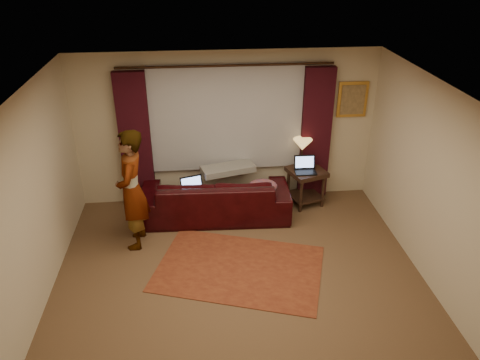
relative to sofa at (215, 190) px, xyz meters
name	(u,v)px	position (x,y,z in m)	size (l,w,h in m)	color
floor	(241,289)	(0.24, -1.87, -0.49)	(5.00, 5.00, 0.01)	brown
ceiling	(242,99)	(0.24, -1.87, 2.11)	(5.00, 5.00, 0.02)	silver
wall_back	(226,129)	(0.24, 0.63, 0.81)	(5.00, 0.02, 2.60)	beige
wall_left	(26,215)	(-2.26, -1.87, 0.81)	(0.02, 5.00, 2.60)	beige
wall_right	(441,194)	(2.74, -1.87, 0.81)	(0.02, 5.00, 2.60)	beige
sheer_curtain	(227,118)	(0.24, 0.57, 1.01)	(2.50, 0.05, 1.80)	#A3A3AB
drape_left	(136,141)	(-1.26, 0.52, 0.69)	(0.50, 0.14, 2.30)	black
drape_right	(316,134)	(1.74, 0.52, 0.69)	(0.50, 0.14, 2.30)	black
curtain_rod	(226,66)	(0.24, 0.52, 1.89)	(0.04, 0.04, 3.40)	black
picture_frame	(352,99)	(2.34, 0.60, 1.26)	(0.50, 0.04, 0.60)	#BF8631
sofa	(215,190)	(0.00, 0.00, 0.00)	(2.41, 1.04, 0.97)	black
throw_blanket	(228,155)	(0.23, 0.28, 0.49)	(0.88, 0.35, 0.10)	gray
clothing_pile	(262,187)	(0.75, -0.16, 0.10)	(0.48, 0.37, 0.20)	#7B4354
laptop_sofa	(194,188)	(-0.34, -0.13, 0.13)	(0.36, 0.39, 0.26)	black
area_rug	(239,268)	(0.25, -1.45, -0.48)	(2.27, 1.51, 0.01)	brown
end_table	(305,187)	(1.56, 0.26, -0.16)	(0.56, 0.56, 0.65)	black
tiffany_lamp	(302,153)	(1.49, 0.37, 0.42)	(0.32, 0.32, 0.51)	olive
laptop_table	(306,166)	(1.52, 0.16, 0.29)	(0.35, 0.38, 0.25)	black
person	(132,190)	(-1.22, -0.67, 0.43)	(0.54, 0.54, 1.83)	gray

